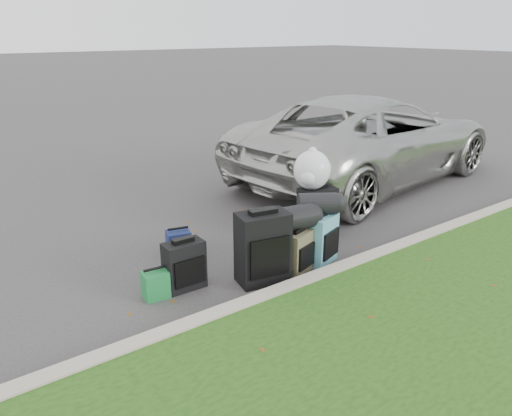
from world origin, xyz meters
TOP-DOWN VIEW (x-y plane):
  - ground at (0.00, 0.00)m, footprint 120.00×120.00m
  - curb at (0.00, -1.00)m, footprint 120.00×0.18m
  - suv at (3.39, 1.50)m, footprint 5.88×3.28m
  - suitcase_small_black at (-1.33, -0.17)m, footprint 0.43×0.24m
  - suitcase_large_black_left at (-0.55, -0.54)m, footprint 0.61×0.44m
  - suitcase_olive at (-0.09, -0.60)m, footprint 0.41×0.32m
  - suitcase_teal at (0.29, -0.57)m, footprint 0.47×0.37m
  - suitcase_large_black_right at (0.74, -0.01)m, footprint 0.50×0.34m
  - tote_green at (-1.67, -0.18)m, footprint 0.28×0.23m
  - tote_navy at (-0.97, 0.64)m, footprint 0.33×0.29m
  - duffel_left at (-0.12, -0.52)m, footprint 0.57×0.37m
  - duffel_right at (0.29, -0.49)m, footprint 0.52×0.46m
  - trash_bag at (0.67, 0.04)m, footprint 0.49×0.49m

SIDE VIEW (x-z plane):
  - ground at x=0.00m, z-range 0.00..0.00m
  - curb at x=0.00m, z-range 0.00..0.15m
  - tote_green at x=-1.67m, z-range 0.00..0.29m
  - tote_navy at x=-0.97m, z-range 0.00..0.30m
  - suitcase_olive at x=-0.09m, z-range 0.00..0.49m
  - suitcase_small_black at x=-1.33m, z-range 0.00..0.54m
  - suitcase_teal at x=0.29m, z-range 0.00..0.60m
  - suitcase_large_black_right at x=0.74m, z-range 0.00..0.71m
  - suitcase_large_black_left at x=-0.55m, z-range 0.00..0.80m
  - duffel_left at x=-0.12m, z-range 0.49..0.78m
  - duffel_right at x=0.29m, z-range 0.60..0.85m
  - suv at x=3.39m, z-range 0.00..1.55m
  - trash_bag at x=0.67m, z-range 0.71..1.19m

